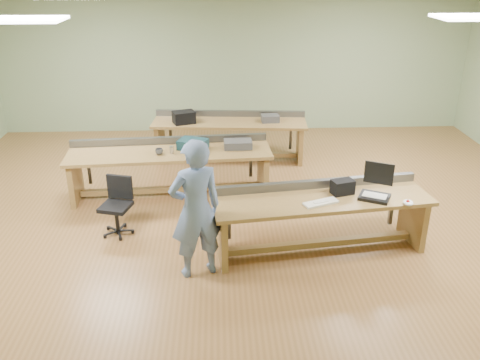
# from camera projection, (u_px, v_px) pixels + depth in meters

# --- Properties ---
(floor) EXTENTS (10.00, 10.00, 0.00)m
(floor) POSITION_uv_depth(u_px,v_px,m) (244.00, 211.00, 7.71)
(floor) COLOR brown
(floor) RESTS_ON ground
(ceiling) EXTENTS (10.00, 10.00, 0.00)m
(ceiling) POSITION_uv_depth(u_px,v_px,m) (245.00, 3.00, 6.49)
(ceiling) COLOR silver
(ceiling) RESTS_ON wall_back
(wall_back) EXTENTS (10.00, 0.04, 3.00)m
(wall_back) POSITION_uv_depth(u_px,v_px,m) (234.00, 62.00, 10.75)
(wall_back) COLOR gray
(wall_back) RESTS_ON floor
(wall_front) EXTENTS (10.00, 0.04, 3.00)m
(wall_front) POSITION_uv_depth(u_px,v_px,m) (277.00, 285.00, 3.44)
(wall_front) COLOR gray
(wall_front) RESTS_ON floor
(fluor_panels) EXTENTS (6.20, 3.50, 0.03)m
(fluor_panels) POSITION_uv_depth(u_px,v_px,m) (245.00, 5.00, 6.51)
(fluor_panels) COLOR white
(fluor_panels) RESTS_ON ceiling
(workbench_front) EXTENTS (2.86, 1.11, 0.86)m
(workbench_front) POSITION_uv_depth(u_px,v_px,m) (320.00, 211.00, 6.50)
(workbench_front) COLOR olive
(workbench_front) RESTS_ON floor
(workbench_mid) EXTENTS (3.22, 1.05, 0.86)m
(workbench_mid) POSITION_uv_depth(u_px,v_px,m) (170.00, 162.00, 8.04)
(workbench_mid) COLOR olive
(workbench_mid) RESTS_ON floor
(workbench_back) EXTENTS (2.88, 0.97, 0.86)m
(workbench_back) POSITION_uv_depth(u_px,v_px,m) (230.00, 131.00, 9.49)
(workbench_back) COLOR olive
(workbench_back) RESTS_ON floor
(person) EXTENTS (0.73, 0.61, 1.72)m
(person) POSITION_uv_depth(u_px,v_px,m) (196.00, 210.00, 5.87)
(person) COLOR #677EA8
(person) RESTS_ON floor
(laptop_base) EXTENTS (0.46, 0.43, 0.04)m
(laptop_base) POSITION_uv_depth(u_px,v_px,m) (374.00, 197.00, 6.39)
(laptop_base) COLOR black
(laptop_base) RESTS_ON workbench_front
(laptop_screen) EXTENTS (0.33, 0.18, 0.29)m
(laptop_screen) POSITION_uv_depth(u_px,v_px,m) (379.00, 173.00, 6.40)
(laptop_screen) COLOR black
(laptop_screen) RESTS_ON laptop_base
(keyboard) EXTENTS (0.47, 0.30, 0.03)m
(keyboard) POSITION_uv_depth(u_px,v_px,m) (321.00, 203.00, 6.25)
(keyboard) COLOR beige
(keyboard) RESTS_ON workbench_front
(trackball_mouse) EXTENTS (0.15, 0.17, 0.06)m
(trackball_mouse) POSITION_uv_depth(u_px,v_px,m) (408.00, 203.00, 6.21)
(trackball_mouse) COLOR white
(trackball_mouse) RESTS_ON workbench_front
(camera_bag) EXTENTS (0.31, 0.25, 0.19)m
(camera_bag) POSITION_uv_depth(u_px,v_px,m) (343.00, 187.00, 6.49)
(camera_bag) COLOR black
(camera_bag) RESTS_ON workbench_front
(task_chair) EXTENTS (0.54, 0.54, 0.81)m
(task_chair) POSITION_uv_depth(u_px,v_px,m) (118.00, 213.00, 7.00)
(task_chair) COLOR black
(task_chair) RESTS_ON floor
(parts_bin_teal) EXTENTS (0.52, 0.46, 0.15)m
(parts_bin_teal) POSITION_uv_depth(u_px,v_px,m) (193.00, 144.00, 8.01)
(parts_bin_teal) COLOR #12323D
(parts_bin_teal) RESTS_ON workbench_mid
(parts_bin_grey) EXTENTS (0.45, 0.29, 0.12)m
(parts_bin_grey) POSITION_uv_depth(u_px,v_px,m) (238.00, 144.00, 8.06)
(parts_bin_grey) COLOR #3C3C3F
(parts_bin_grey) RESTS_ON workbench_mid
(mug) EXTENTS (0.15, 0.15, 0.09)m
(mug) POSITION_uv_depth(u_px,v_px,m) (159.00, 151.00, 7.80)
(mug) COLOR #3C3C3F
(mug) RESTS_ON workbench_mid
(drinks_can) EXTENTS (0.08, 0.08, 0.12)m
(drinks_can) POSITION_uv_depth(u_px,v_px,m) (171.00, 150.00, 7.84)
(drinks_can) COLOR #B6B7BB
(drinks_can) RESTS_ON workbench_mid
(storage_box_back) EXTENTS (0.45, 0.38, 0.22)m
(storage_box_back) POSITION_uv_depth(u_px,v_px,m) (184.00, 117.00, 9.24)
(storage_box_back) COLOR black
(storage_box_back) RESTS_ON workbench_back
(tray_back) EXTENTS (0.33, 0.25, 0.13)m
(tray_back) POSITION_uv_depth(u_px,v_px,m) (270.00, 118.00, 9.34)
(tray_back) COLOR #3C3C3F
(tray_back) RESTS_ON workbench_back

